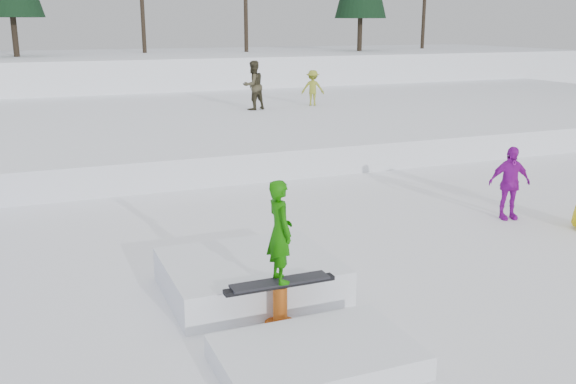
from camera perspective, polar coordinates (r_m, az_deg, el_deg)
name	(u,v)px	position (r m, az deg, el deg)	size (l,w,h in m)	color
ground	(307,292)	(10.24, 1.67, -8.90)	(120.00, 120.00, 0.00)	white
snow_berm	(95,76)	(38.86, -16.80, 9.88)	(60.00, 14.00, 2.40)	white
snow_midrise	(136,124)	(25.13, -13.33, 5.90)	(50.00, 18.00, 0.80)	white
walker_olive	(253,85)	(25.43, -3.11, 9.45)	(0.93, 0.72, 1.91)	#353121
walker_ygreen	(313,88)	(26.78, 2.22, 9.23)	(0.93, 0.54, 1.44)	olive
spectator_purple	(509,183)	(14.54, 19.08, 0.77)	(0.93, 0.39, 1.59)	purple
jib_rail_feature	(266,291)	(9.53, -1.99, -8.78)	(2.60, 4.40, 2.11)	white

